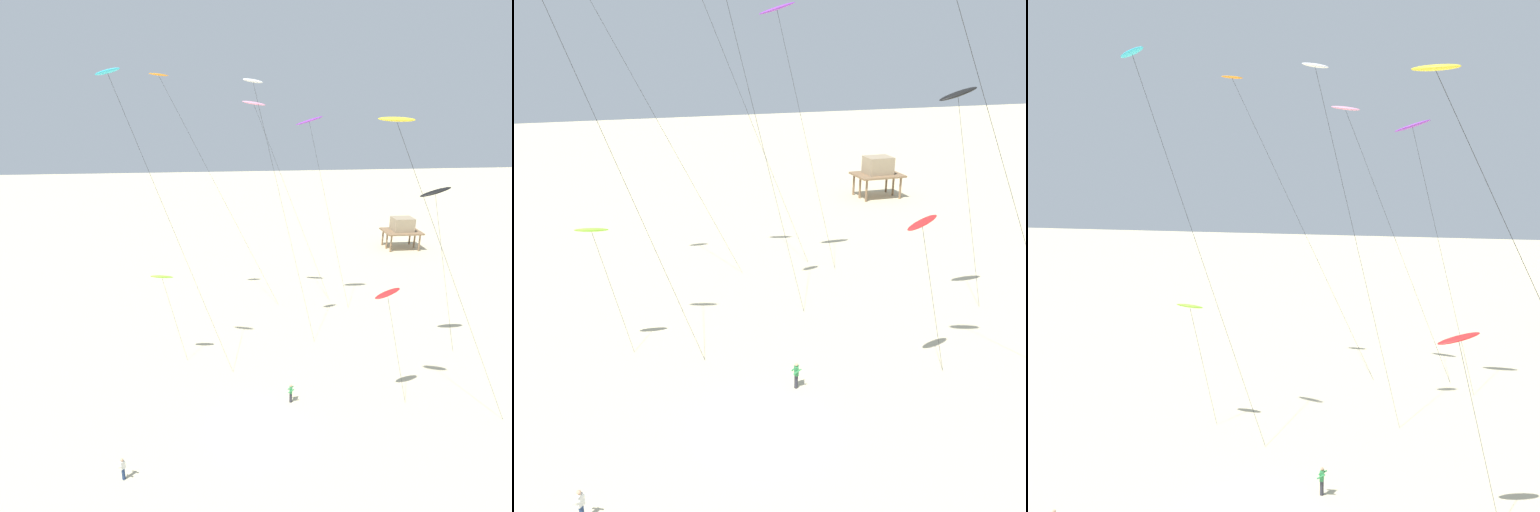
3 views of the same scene
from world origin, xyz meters
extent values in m
plane|color=beige|center=(0.00, 0.00, 0.00)|extent=(260.00, 260.00, 0.00)
ellipsoid|color=#8CD833|center=(-7.55, 10.09, 8.62)|extent=(2.06, 0.75, 0.47)
cylinder|color=#262626|center=(-6.63, 10.08, 4.26)|extent=(1.87, 0.05, 8.53)
ellipsoid|color=orange|center=(-7.78, 21.49, 25.86)|extent=(1.95, 0.60, 0.42)
cylinder|color=#262626|center=(-1.52, 21.41, 12.89)|extent=(12.55, 0.18, 25.79)
ellipsoid|color=red|center=(9.83, 1.83, 9.84)|extent=(2.24, 1.14, 0.79)
cylinder|color=#262626|center=(11.06, 1.81, 4.88)|extent=(2.48, 0.06, 9.77)
ellipsoid|color=black|center=(16.29, 8.95, 15.95)|extent=(2.75, 0.99, 1.12)
cylinder|color=#262626|center=(18.26, 8.92, 7.92)|extent=(3.97, 0.07, 15.84)
ellipsoid|color=white|center=(0.84, 12.39, 24.96)|extent=(1.93, 1.11, 0.61)
cylinder|color=#262626|center=(3.97, 12.35, 12.43)|extent=(6.29, 0.10, 24.87)
ellipsoid|color=yellow|center=(8.13, -0.82, 22.35)|extent=(2.24, 1.31, 0.39)
cylinder|color=#262626|center=(13.56, -0.89, 11.12)|extent=(10.88, 0.16, 22.26)
ellipsoid|color=purple|center=(7.34, 19.66, 21.44)|extent=(2.89, 1.03, 1.11)
cylinder|color=#262626|center=(10.12, 19.62, 10.67)|extent=(5.58, 0.09, 21.35)
ellipsoid|color=#33BFE0|center=(-10.03, 7.72, 25.36)|extent=(2.15, 1.31, 0.73)
cylinder|color=#262626|center=(-5.77, 7.66, 12.63)|extent=(8.55, 0.13, 25.28)
ellipsoid|color=pink|center=(1.85, 22.08, 23.14)|extent=(2.61, 1.09, 0.69)
cylinder|color=#262626|center=(6.54, 22.02, 11.52)|extent=(9.39, 0.14, 23.04)
cylinder|color=navy|center=(-9.26, -3.93, 0.44)|extent=(0.22, 0.22, 0.88)
cube|color=white|center=(-9.26, -3.93, 1.17)|extent=(0.38, 0.38, 0.58)
sphere|color=tan|center=(-9.26, -3.93, 1.57)|extent=(0.20, 0.20, 0.20)
cylinder|color=white|center=(-9.42, -4.08, 1.22)|extent=(0.41, 0.42, 0.39)
cylinder|color=white|center=(-9.11, -3.77, 1.22)|extent=(0.41, 0.42, 0.39)
cylinder|color=#33333D|center=(2.95, 2.83, 0.44)|extent=(0.22, 0.22, 0.88)
cube|color=#338C4C|center=(2.95, 2.83, 1.17)|extent=(0.22, 0.35, 0.58)
sphere|color=tan|center=(2.95, 2.83, 1.57)|extent=(0.20, 0.20, 0.20)
cylinder|color=#338C4C|center=(2.94, 2.61, 1.22)|extent=(0.51, 0.12, 0.39)
cylinder|color=#338C4C|center=(2.97, 3.05, 1.22)|extent=(0.51, 0.12, 0.39)
cylinder|color=#846647|center=(25.91, 39.37, 1.40)|extent=(0.28, 0.28, 2.80)
cylinder|color=#846647|center=(30.70, 39.37, 1.40)|extent=(0.28, 0.28, 2.80)
cylinder|color=#846647|center=(25.91, 43.03, 1.40)|extent=(0.28, 0.28, 2.80)
cylinder|color=#846647|center=(30.70, 43.03, 1.40)|extent=(0.28, 0.28, 2.80)
cylinder|color=#846647|center=(25.91, 41.20, 1.40)|extent=(0.28, 0.28, 2.80)
cylinder|color=#846647|center=(30.70, 41.20, 1.40)|extent=(0.28, 0.28, 2.80)
cube|color=#846647|center=(28.31, 41.20, 2.92)|extent=(5.99, 4.58, 0.24)
cube|color=#9E896B|center=(28.31, 41.20, 4.14)|extent=(3.29, 2.75, 2.21)
camera|label=1|loc=(-3.05, -27.74, 23.41)|focal=31.64mm
camera|label=2|loc=(-7.64, -24.86, 19.38)|focal=41.03mm
camera|label=3|loc=(7.14, -26.53, 18.11)|focal=39.95mm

